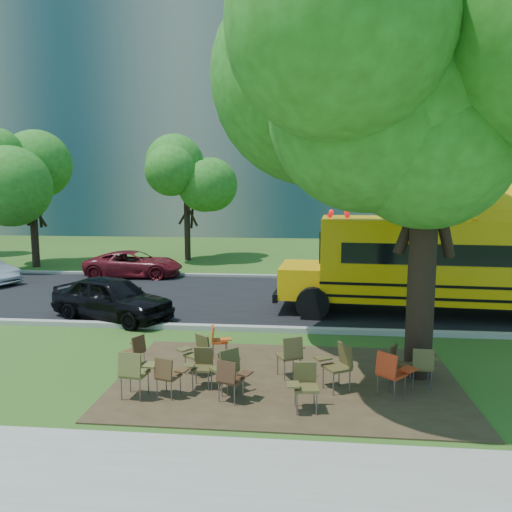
# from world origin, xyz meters

# --- Properties ---
(ground) EXTENTS (160.00, 160.00, 0.00)m
(ground) POSITION_xyz_m (0.00, 0.00, 0.00)
(ground) COLOR #325219
(ground) RESTS_ON ground
(dirt_patch) EXTENTS (7.00, 4.50, 0.03)m
(dirt_patch) POSITION_xyz_m (1.00, -0.50, 0.01)
(dirt_patch) COLOR #382819
(dirt_patch) RESTS_ON ground
(asphalt_road) EXTENTS (80.00, 8.00, 0.04)m
(asphalt_road) POSITION_xyz_m (0.00, 7.00, 0.02)
(asphalt_road) COLOR black
(asphalt_road) RESTS_ON ground
(kerb_near) EXTENTS (80.00, 0.25, 0.14)m
(kerb_near) POSITION_xyz_m (0.00, 3.00, 0.07)
(kerb_near) COLOR gray
(kerb_near) RESTS_ON ground
(kerb_far) EXTENTS (80.00, 0.25, 0.14)m
(kerb_far) POSITION_xyz_m (0.00, 11.10, 0.07)
(kerb_far) COLOR gray
(kerb_far) RESTS_ON ground
(building_main) EXTENTS (38.00, 16.00, 22.00)m
(building_main) POSITION_xyz_m (-8.00, 36.00, 11.00)
(building_main) COLOR gray
(building_main) RESTS_ON ground
(bg_tree_0) EXTENTS (5.20, 5.20, 7.18)m
(bg_tree_0) POSITION_xyz_m (-12.00, 13.00, 4.57)
(bg_tree_0) COLOR black
(bg_tree_0) RESTS_ON ground
(bg_tree_2) EXTENTS (4.80, 4.80, 6.62)m
(bg_tree_2) POSITION_xyz_m (-5.00, 16.00, 4.21)
(bg_tree_2) COLOR black
(bg_tree_2) RESTS_ON ground
(bg_tree_3) EXTENTS (5.60, 5.60, 7.84)m
(bg_tree_3) POSITION_xyz_m (8.00, 14.00, 5.03)
(bg_tree_3) COLOR black
(bg_tree_3) RESTS_ON ground
(main_tree) EXTENTS (7.20, 7.20, 9.51)m
(main_tree) POSITION_xyz_m (3.75, 0.01, 5.89)
(main_tree) COLOR black
(main_tree) RESTS_ON ground
(school_bus) EXTENTS (12.56, 3.60, 3.03)m
(school_bus) POSITION_xyz_m (7.32, 5.15, 1.75)
(school_bus) COLOR #E3A607
(school_bus) RESTS_ON ground
(chair_0) EXTENTS (0.67, 0.56, 0.96)m
(chair_0) POSITION_xyz_m (-1.81, -1.70, 0.59)
(chair_0) COLOR brown
(chair_0) RESTS_ON ground
(chair_1) EXTENTS (0.63, 0.50, 0.81)m
(chair_1) POSITION_xyz_m (-1.20, -1.59, 0.50)
(chair_1) COLOR #49301A
(chair_1) RESTS_ON ground
(chair_2) EXTENTS (0.63, 0.79, 0.93)m
(chair_2) POSITION_xyz_m (-0.13, -1.23, 0.57)
(chair_2) COLOR #4A4720
(chair_2) RESTS_ON ground
(chair_3) EXTENTS (0.52, 0.47, 0.81)m
(chair_3) POSITION_xyz_m (-0.68, -1.01, 0.50)
(chair_3) COLOR #483E1F
(chair_3) RESTS_ON ground
(chair_4) EXTENTS (0.67, 0.53, 0.84)m
(chair_4) POSITION_xyz_m (0.01, -1.68, 0.52)
(chair_4) COLOR #402616
(chair_4) RESTS_ON ground
(chair_5) EXTENTS (0.59, 0.57, 0.88)m
(chair_5) POSITION_xyz_m (1.36, -1.86, 0.55)
(chair_5) COLOR #4F4722
(chair_5) RESTS_ON ground
(chair_6) EXTENTS (0.78, 0.64, 0.95)m
(chair_6) POSITION_xyz_m (2.03, -0.89, 0.59)
(chair_6) COLOR #473D1E
(chair_6) RESTS_ON ground
(chair_7) EXTENTS (0.80, 0.63, 0.93)m
(chair_7) POSITION_xyz_m (3.00, -1.20, 0.57)
(chair_7) COLOR #B72F13
(chair_7) RESTS_ON ground
(chair_8) EXTENTS (0.51, 0.65, 0.78)m
(chair_8) POSITION_xyz_m (-2.32, -0.16, 0.48)
(chair_8) COLOR #4D2F1B
(chair_8) RESTS_ON ground
(chair_9) EXTENTS (0.74, 0.58, 0.86)m
(chair_9) POSITION_xyz_m (-0.90, -0.34, 0.53)
(chair_9) COLOR #4C4621
(chair_9) RESTS_ON ground
(chair_10) EXTENTS (0.57, 0.54, 0.79)m
(chair_10) POSITION_xyz_m (-0.66, 0.71, 0.49)
(chair_10) COLOR #CF4E16
(chair_10) RESTS_ON ground
(chair_11) EXTENTS (0.63, 0.75, 0.93)m
(chair_11) POSITION_xyz_m (1.09, -0.37, 0.57)
(chair_11) COLOR #4C4321
(chair_11) RESTS_ON ground
(chair_12) EXTENTS (0.53, 0.68, 0.81)m
(chair_12) POSITION_xyz_m (3.24, -0.47, 0.50)
(chair_12) COLOR #473019
(chair_12) RESTS_ON ground
(chair_13) EXTENTS (0.59, 0.51, 0.87)m
(chair_13) POSITION_xyz_m (3.71, -0.68, 0.54)
(chair_13) COLOR #48421F
(chair_13) RESTS_ON ground
(black_car) EXTENTS (4.21, 2.89, 1.33)m
(black_car) POSITION_xyz_m (-4.42, 3.80, 0.66)
(black_car) COLOR black
(black_car) RESTS_ON ground
(bg_car_red) EXTENTS (4.30, 2.14, 1.17)m
(bg_car_red) POSITION_xyz_m (-6.16, 10.73, 0.59)
(bg_car_red) COLOR #5D1018
(bg_car_red) RESTS_ON ground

